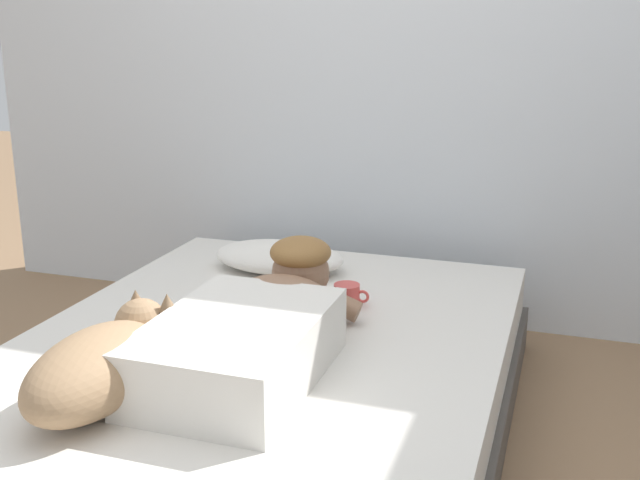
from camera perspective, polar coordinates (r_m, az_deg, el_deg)
name	(u,v)px	position (r m, az deg, el deg)	size (l,w,h in m)	color
back_wall	(394,31)	(3.34, 5.52, 15.23)	(3.96, 0.12, 2.50)	silver
bed	(258,395)	(2.43, -4.67, -11.42)	(1.49, 2.09, 0.35)	#4C4742
pillow	(279,257)	(3.00, -3.07, -1.27)	(0.52, 0.32, 0.11)	white
person_lying	(258,325)	(2.21, -4.65, -6.34)	(0.43, 0.92, 0.27)	silver
dog	(102,364)	(2.04, -15.91, -8.87)	(0.26, 0.57, 0.21)	#9E7A56
coffee_cup	(347,295)	(2.64, 2.04, -4.10)	(0.12, 0.09, 0.07)	#D84C47
cell_phone	(300,326)	(2.46, -1.47, -6.42)	(0.07, 0.14, 0.01)	black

